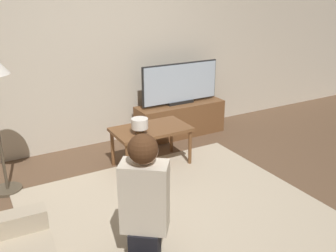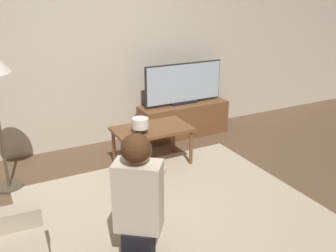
# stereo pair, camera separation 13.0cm
# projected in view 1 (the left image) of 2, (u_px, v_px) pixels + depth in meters

# --- Properties ---
(ground_plane) EXTENTS (10.00, 10.00, 0.00)m
(ground_plane) POSITION_uv_depth(u_px,v_px,m) (176.00, 213.00, 3.42)
(ground_plane) COLOR brown
(wall_back) EXTENTS (10.00, 0.06, 2.60)m
(wall_back) POSITION_uv_depth(u_px,v_px,m) (96.00, 43.00, 4.54)
(wall_back) COLOR beige
(wall_back) RESTS_ON ground_plane
(rug) EXTENTS (2.57, 2.21, 0.02)m
(rug) POSITION_uv_depth(u_px,v_px,m) (176.00, 212.00, 3.42)
(rug) COLOR #BCAD93
(rug) RESTS_ON ground_plane
(tv_stand) EXTENTS (1.24, 0.37, 0.45)m
(tv_stand) POSITION_uv_depth(u_px,v_px,m) (180.00, 119.00, 5.15)
(tv_stand) COLOR brown
(tv_stand) RESTS_ON ground_plane
(tv) EXTENTS (1.12, 0.08, 0.55)m
(tv) POSITION_uv_depth(u_px,v_px,m) (180.00, 83.00, 4.97)
(tv) COLOR black
(tv) RESTS_ON tv_stand
(coffee_table) EXTENTS (0.86, 0.50, 0.46)m
(coffee_table) POSITION_uv_depth(u_px,v_px,m) (151.00, 132.00, 4.20)
(coffee_table) COLOR brown
(coffee_table) RESTS_ON ground_plane
(person_kneeling) EXTENTS (0.66, 0.76, 1.00)m
(person_kneeling) POSITION_uv_depth(u_px,v_px,m) (144.00, 198.00, 2.66)
(person_kneeling) COLOR black
(person_kneeling) RESTS_ON rug
(table_lamp) EXTENTS (0.18, 0.18, 0.17)m
(table_lamp) POSITION_uv_depth(u_px,v_px,m) (140.00, 125.00, 3.99)
(table_lamp) COLOR #4C3823
(table_lamp) RESTS_ON coffee_table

